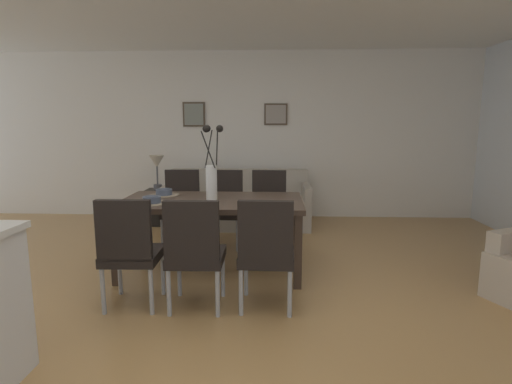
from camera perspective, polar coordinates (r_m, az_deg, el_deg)
ground_plane at (r=3.57m, az=-5.03°, el=-15.03°), size 9.00×9.00×0.00m
back_wall_panel at (r=6.48m, az=-1.43°, el=8.00°), size 9.00×0.10×2.60m
dining_table at (r=4.05m, az=-6.26°, el=-2.10°), size 1.80×0.96×0.74m
dining_chair_near_left at (r=3.39m, az=-17.47°, el=-7.53°), size 0.45×0.45×0.92m
dining_chair_near_right at (r=5.06m, az=-10.52°, el=-1.63°), size 0.47×0.47×0.92m
dining_chair_far_left at (r=3.24m, az=-8.68°, el=-7.99°), size 0.45×0.45×0.92m
dining_chair_far_right at (r=4.96m, az=-4.46°, el=-1.73°), size 0.45×0.45×0.92m
dining_chair_mid_left at (r=3.21m, az=1.46°, el=-8.05°), size 0.46×0.46×0.92m
dining_chair_mid_right at (r=4.92m, az=1.79°, el=-1.79°), size 0.46×0.46×0.92m
centerpiece_vase at (r=4.00m, az=-6.34°, el=2.93°), size 0.21×0.23×0.73m
placemat_near_left at (r=3.95m, az=-14.52°, el=-1.51°), size 0.32×0.32×0.01m
bowl_near_left at (r=3.95m, az=-14.55°, el=-0.98°), size 0.17×0.17×0.07m
placemat_near_right at (r=4.36m, az=-12.88°, el=-0.42°), size 0.32×0.32×0.01m
bowl_near_right at (r=4.35m, az=-12.90°, el=0.06°), size 0.17×0.17×0.07m
sofa at (r=5.98m, az=-2.50°, el=-2.02°), size 2.08×0.84×0.80m
side_table at (r=6.19m, az=-13.63°, el=-2.06°), size 0.36×0.36×0.52m
table_lamp at (r=6.09m, az=-13.87°, el=3.78°), size 0.22×0.22×0.51m
framed_picture_left at (r=6.52m, az=-8.78°, el=10.82°), size 0.35×0.03×0.38m
framed_picture_center at (r=6.39m, az=2.82°, el=10.94°), size 0.36×0.03×0.33m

